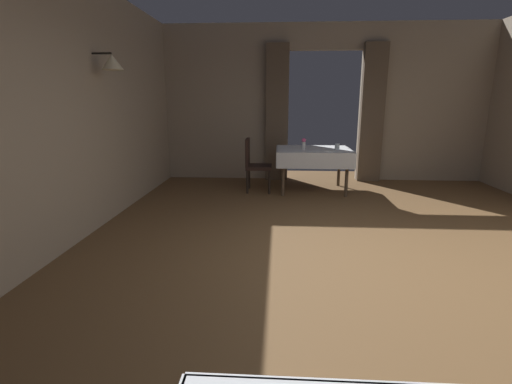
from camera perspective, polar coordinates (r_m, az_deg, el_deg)
ground at (r=3.88m, az=16.48°, el=-10.74°), size 10.08×10.08×0.00m
wall_left at (r=4.15m, az=-31.18°, el=10.90°), size 0.49×8.40×3.00m
wall_back at (r=7.67m, az=10.34°, el=13.22°), size 6.40×0.27×3.00m
dining_table_mid at (r=6.66m, az=8.72°, el=5.78°), size 1.29×1.07×0.75m
chair_mid_left at (r=6.56m, az=-0.27°, el=4.54°), size 0.44×0.44×0.93m
flower_vase_mid at (r=6.46m, az=7.29°, el=7.36°), size 0.07×0.07×0.20m
glass_mid_b at (r=6.56m, az=12.28°, el=6.78°), size 0.08×0.08×0.11m
plate_mid_c at (r=6.34m, az=10.87°, el=6.17°), size 0.20×0.20×0.01m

